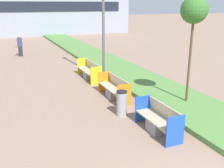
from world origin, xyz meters
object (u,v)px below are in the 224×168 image
object	(u,v)px
bench_orange_frame	(114,90)
pedestrian_walking	(20,46)
bench_blue_frame	(158,122)
bench_yellow_frame	(90,72)
litter_bin	(122,103)
sapling_tree_near	(194,12)

from	to	relation	value
bench_orange_frame	pedestrian_walking	bearing A→B (deg)	104.09
bench_blue_frame	pedestrian_walking	bearing A→B (deg)	100.91
bench_orange_frame	bench_yellow_frame	distance (m)	3.40
bench_orange_frame	bench_yellow_frame	xyz separation A→B (m)	(0.00, 3.40, 0.01)
bench_blue_frame	bench_yellow_frame	world-z (taller)	same
bench_yellow_frame	pedestrian_walking	size ratio (longest dim) A/B	1.48
bench_blue_frame	litter_bin	distance (m)	1.77
bench_yellow_frame	litter_bin	distance (m)	5.27
sapling_tree_near	pedestrian_walking	xyz separation A→B (m)	(-5.34, 13.71, -2.88)
pedestrian_walking	bench_yellow_frame	bearing A→B (deg)	-70.53
sapling_tree_near	litter_bin	bearing A→B (deg)	177.86
litter_bin	sapling_tree_near	bearing A→B (deg)	-2.14
bench_blue_frame	litter_bin	world-z (taller)	litter_bin
litter_bin	pedestrian_walking	size ratio (longest dim) A/B	0.57
bench_orange_frame	sapling_tree_near	size ratio (longest dim) A/B	0.52
bench_yellow_frame	bench_orange_frame	bearing A→B (deg)	-90.05
bench_yellow_frame	pedestrian_walking	distance (m)	8.88
bench_blue_frame	sapling_tree_near	bearing A→B (deg)	33.46
litter_bin	bench_blue_frame	bearing A→B (deg)	-73.19
bench_orange_frame	bench_blue_frame	bearing A→B (deg)	-90.06
litter_bin	sapling_tree_near	distance (m)	4.35
bench_yellow_frame	sapling_tree_near	xyz separation A→B (m)	(2.38, -5.36, 3.35)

